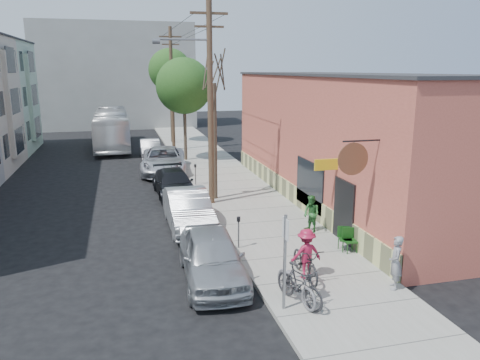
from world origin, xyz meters
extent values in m
plane|color=black|center=(0.00, 0.00, 0.00)|extent=(120.00, 120.00, 0.00)
cube|color=gray|center=(4.25, 11.00, 0.07)|extent=(4.50, 58.00, 0.15)
cube|color=#BC5645|center=(9.00, 5.00, 3.25)|extent=(5.00, 20.00, 6.50)
cube|color=#2B2B2D|center=(9.00, 5.00, 6.55)|extent=(5.20, 20.20, 0.12)
cube|color=#CBCE80|center=(6.48, 5.00, 0.55)|extent=(0.10, 20.00, 1.10)
cube|color=black|center=(6.47, -1.00, 1.30)|extent=(0.10, 1.60, 2.60)
cube|color=black|center=(6.47, 2.50, 1.60)|extent=(0.08, 3.00, 2.20)
cylinder|color=brown|center=(5.55, -3.20, 3.90)|extent=(1.10, 0.06, 1.10)
cube|color=gold|center=(6.00, -0.20, 3.10)|extent=(1.00, 0.08, 0.45)
cube|color=#BEB09B|center=(-9.25, 18.00, 4.50)|extent=(1.10, 3.20, 7.00)
cube|color=#A0B99C|center=(-9.25, 26.00, 4.50)|extent=(1.10, 3.20, 7.00)
cube|color=gray|center=(-2.00, 42.00, 6.00)|extent=(18.00, 8.00, 12.00)
cube|color=slate|center=(2.35, -5.59, 1.55)|extent=(0.07, 0.07, 2.80)
cube|color=silver|center=(2.35, -5.59, 2.55)|extent=(0.02, 0.45, 0.60)
cylinder|color=slate|center=(2.25, -0.76, 0.70)|extent=(0.06, 0.06, 1.10)
cylinder|color=black|center=(2.25, -0.76, 1.30)|extent=(0.14, 0.14, 0.18)
cylinder|color=slate|center=(2.25, 9.54, 0.70)|extent=(0.06, 0.06, 1.10)
cylinder|color=black|center=(2.25, 9.54, 1.30)|extent=(0.14, 0.14, 0.18)
cylinder|color=#503A28|center=(2.45, 5.62, 5.15)|extent=(0.28, 0.28, 10.00)
cube|color=#503A28|center=(2.45, 5.62, 9.35)|extent=(1.80, 0.12, 0.12)
cube|color=#503A28|center=(2.45, 5.62, 8.75)|extent=(1.40, 0.10, 0.10)
cylinder|color=slate|center=(-0.05, 5.62, 8.05)|extent=(0.35, 0.24, 0.24)
cylinder|color=#503A28|center=(2.45, 22.37, 5.15)|extent=(0.28, 0.28, 10.00)
cube|color=#503A28|center=(2.45, 22.37, 9.35)|extent=(1.80, 0.12, 0.12)
cube|color=#503A28|center=(2.45, 22.37, 8.75)|extent=(1.40, 0.10, 0.10)
cylinder|color=#44392C|center=(2.80, 6.42, 3.14)|extent=(0.24, 0.24, 5.98)
cylinder|color=#44392C|center=(2.80, 17.63, 2.72)|extent=(0.24, 0.24, 5.15)
sphere|color=#29561E|center=(2.80, 17.63, 5.62)|extent=(4.09, 4.09, 4.09)
cylinder|color=#44392C|center=(2.80, 26.77, 3.25)|extent=(0.24, 0.24, 6.20)
sphere|color=#29561E|center=(2.80, 26.77, 6.73)|extent=(3.87, 3.87, 3.87)
imported|color=gray|center=(6.11, -5.23, 1.00)|extent=(0.63, 0.74, 1.71)
imported|color=#29662C|center=(5.66, 0.29, 0.92)|extent=(0.82, 0.91, 1.55)
imported|color=maroon|center=(3.73, -3.83, 0.98)|extent=(1.13, 0.71, 1.67)
imported|color=black|center=(3.73, -3.83, 0.70)|extent=(0.77, 2.12, 1.11)
imported|color=black|center=(2.89, -5.41, 0.73)|extent=(1.20, 2.01, 1.17)
imported|color=slate|center=(2.87, -5.20, 0.69)|extent=(1.10, 2.15, 1.08)
imported|color=#A6A9AD|center=(0.80, -2.95, 0.82)|extent=(2.18, 4.93, 1.65)
imported|color=#B0B5B8|center=(0.80, 2.48, 0.83)|extent=(1.80, 5.05, 1.66)
imported|color=black|center=(0.80, 7.93, 0.71)|extent=(2.20, 4.96, 1.41)
imported|color=silver|center=(0.80, 13.96, 0.86)|extent=(3.46, 6.44, 1.72)
imported|color=#A9ABB1|center=(0.33, 19.97, 0.71)|extent=(1.49, 4.28, 1.41)
imported|color=white|center=(-2.61, 25.78, 1.68)|extent=(2.91, 12.11, 3.37)
camera|label=1|loc=(-1.87, -17.02, 6.80)|focal=35.00mm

